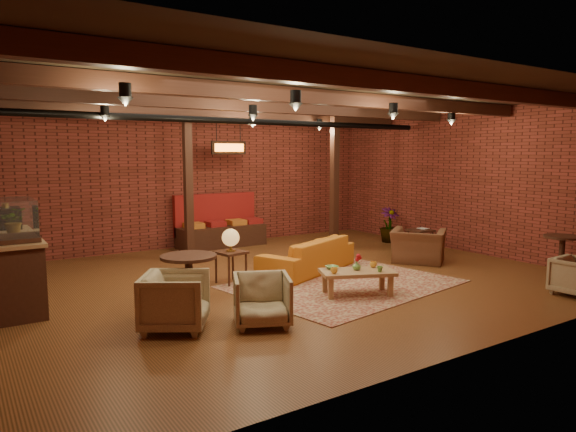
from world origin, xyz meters
TOP-DOWN VIEW (x-y plane):
  - floor at (0.00, 0.00)m, footprint 10.00×10.00m
  - ceiling at (0.00, 0.00)m, footprint 10.00×8.00m
  - wall_back at (0.00, 4.00)m, footprint 10.00×0.02m
  - wall_front at (0.00, -4.00)m, footprint 10.00×0.02m
  - wall_right at (5.00, 0.00)m, footprint 0.02×8.00m
  - ceiling_beams at (0.00, 0.00)m, footprint 9.80×6.40m
  - ceiling_pipe at (0.00, 1.60)m, footprint 9.60×0.12m
  - post_left at (-0.60, 2.60)m, footprint 0.16×0.16m
  - post_right at (2.80, 2.00)m, footprint 0.16×0.16m
  - service_counter at (-4.10, 1.00)m, footprint 0.80×2.50m
  - plant_counter at (-4.00, 1.20)m, footprint 0.35×0.39m
  - banquette at (0.60, 3.55)m, footprint 2.10×0.70m
  - service_sign at (0.60, 3.10)m, footprint 0.86×0.06m
  - ceiling_spotlights at (0.00, 0.00)m, footprint 6.40×4.40m
  - rug at (0.76, -0.86)m, footprint 3.99×3.29m
  - sofa at (0.78, 0.24)m, footprint 2.35×1.63m
  - coffee_table at (0.51, -1.48)m, footprint 1.27×0.98m
  - side_table_lamp at (-0.81, 0.26)m, footprint 0.53×0.53m
  - round_table_left at (-2.03, -0.87)m, footprint 0.78×0.78m
  - armchair_a at (-2.46, -1.45)m, footprint 1.04×1.05m
  - armchair_b at (-1.46, -1.91)m, footprint 0.93×0.90m
  - armchair_right at (3.18, -0.30)m, footprint 1.16×1.23m
  - side_table_book at (4.01, 0.41)m, footprint 0.49×0.49m
  - round_table_right at (4.40, -2.58)m, footprint 0.64×0.64m
  - plant_tall at (4.40, 1.79)m, footprint 1.63×1.63m

SIDE VIEW (x-z plane):
  - floor at x=0.00m, z-range 0.00..0.00m
  - rug at x=0.76m, z-range 0.00..0.01m
  - sofa at x=0.78m, z-range 0.00..0.64m
  - coffee_table at x=0.51m, z-range 0.03..0.67m
  - armchair_b at x=-1.46m, z-range 0.00..0.73m
  - armchair_a at x=-2.46m, z-range 0.00..0.81m
  - armchair_right at x=3.18m, z-range 0.00..0.91m
  - side_table_book at x=4.01m, z-range 0.21..0.76m
  - banquette at x=0.60m, z-range 0.00..1.00m
  - round_table_right at x=4.40m, z-range 0.13..0.88m
  - round_table_left at x=-2.03m, z-range 0.14..0.96m
  - side_table_lamp at x=-0.81m, z-range 0.25..1.19m
  - service_counter at x=-4.10m, z-range 0.00..1.60m
  - plant_counter at x=-4.00m, z-range 1.07..1.37m
  - plant_tall at x=4.40m, z-range 0.00..2.61m
  - wall_back at x=0.00m, z-range 0.00..3.20m
  - wall_front at x=0.00m, z-range 0.00..3.20m
  - wall_right at x=5.00m, z-range 0.00..3.20m
  - post_left at x=-0.60m, z-range 0.00..3.20m
  - post_right at x=2.80m, z-range 0.00..3.20m
  - service_sign at x=0.60m, z-range 2.20..2.50m
  - ceiling_pipe at x=0.00m, z-range 2.79..2.91m
  - ceiling_spotlights at x=0.00m, z-range 2.72..3.00m
  - ceiling_beams at x=0.00m, z-range 2.97..3.19m
  - ceiling at x=0.00m, z-range 3.19..3.21m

